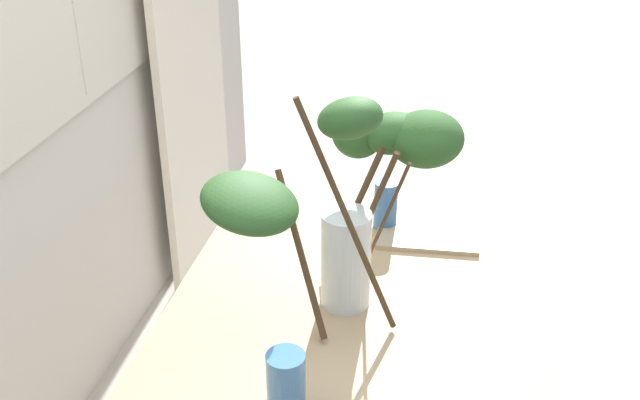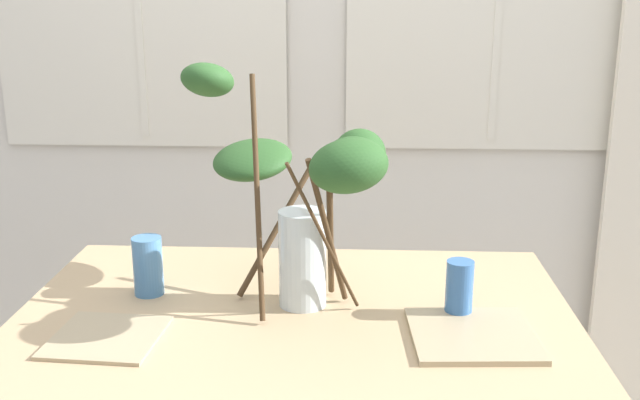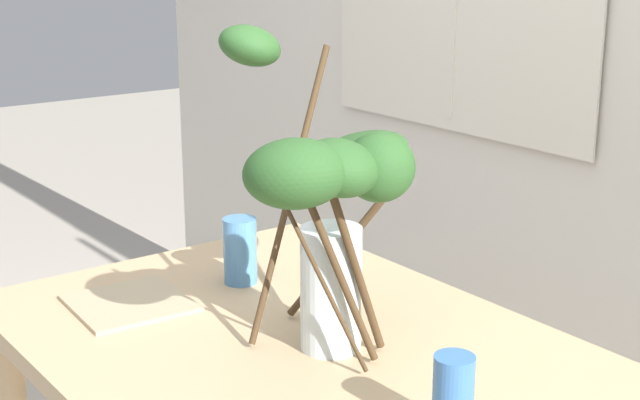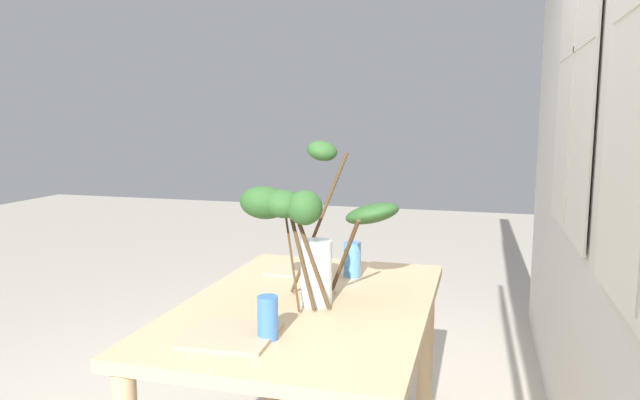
% 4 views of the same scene
% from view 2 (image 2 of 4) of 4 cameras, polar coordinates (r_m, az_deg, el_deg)
% --- Properties ---
extents(back_wall_with_windows, '(4.47, 0.14, 2.62)m').
position_cam_2_polar(back_wall_with_windows, '(2.65, -0.19, 12.38)').
color(back_wall_with_windows, beige).
rests_on(back_wall_with_windows, ground).
extents(dining_table, '(1.31, 0.87, 0.75)m').
position_cam_2_polar(dining_table, '(1.85, -1.85, -11.39)').
color(dining_table, tan).
rests_on(dining_table, ground).
extents(vase_with_branches, '(0.51, 0.59, 0.60)m').
position_cam_2_polar(vase_with_branches, '(1.72, -1.04, 1.17)').
color(vase_with_branches, silver).
rests_on(vase_with_branches, dining_table).
extents(drinking_glass_blue_left, '(0.07, 0.07, 0.15)m').
position_cam_2_polar(drinking_glass_blue_left, '(1.91, -12.92, -4.89)').
color(drinking_glass_blue_left, '#4C84BC').
rests_on(drinking_glass_blue_left, dining_table).
extents(drinking_glass_blue_right, '(0.06, 0.06, 0.13)m').
position_cam_2_polar(drinking_glass_blue_right, '(1.77, 10.51, -6.63)').
color(drinking_glass_blue_right, '#386BAD').
rests_on(drinking_glass_blue_right, dining_table).
extents(plate_square_left, '(0.24, 0.24, 0.01)m').
position_cam_2_polar(plate_square_left, '(1.72, -15.88, -9.98)').
color(plate_square_left, tan).
rests_on(plate_square_left, dining_table).
extents(plate_square_right, '(0.28, 0.28, 0.01)m').
position_cam_2_polar(plate_square_right, '(1.69, 11.47, -10.00)').
color(plate_square_right, tan).
rests_on(plate_square_right, dining_table).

